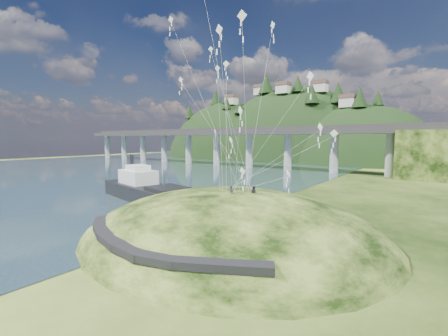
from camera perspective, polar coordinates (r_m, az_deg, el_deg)
The scene contains 10 objects.
ground at distance 38.39m, azimuth -10.38°, elevation -10.81°, with size 320.00×320.00×0.00m, color black.
water at distance 113.83m, azimuth -24.15°, elevation -0.31°, with size 240.00×240.00×0.00m, color #314D5A.
grass_hill at distance 35.26m, azimuth 1.37°, elevation -14.80°, with size 36.00×32.00×13.00m.
footpath at distance 26.33m, azimuth -15.06°, elevation -13.92°, with size 22.29×5.84×0.83m.
bridge at distance 109.08m, azimuth 7.35°, elevation 5.00°, with size 160.00×11.00×15.00m.
far_ridge at distance 164.24m, azimuth 11.00°, elevation -0.85°, with size 153.00×70.00×94.50m.
work_barge at distance 54.49m, azimuth -14.76°, elevation -3.89°, with size 23.27×10.54×7.87m.
wooden_dock at distance 45.76m, azimuth -8.37°, elevation -7.53°, with size 14.04×4.21×0.99m.
kite_flyers at distance 32.43m, azimuth 4.04°, elevation -3.34°, with size 2.46×2.62×1.78m.
kite_swarm at distance 33.88m, azimuth 4.07°, elevation 15.66°, with size 20.20×16.13×21.11m.
Camera 1 is at (27.10, -24.96, 10.81)m, focal length 24.00 mm.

